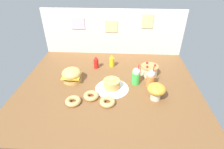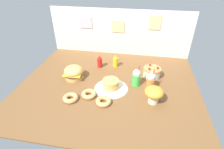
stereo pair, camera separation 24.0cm
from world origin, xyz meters
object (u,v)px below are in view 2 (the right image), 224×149
(orange_float_cup, at_px, (151,81))
(donut_pink_glaze, at_px, (70,98))
(donut_chocolate, at_px, (89,94))
(pancake_stack, at_px, (111,85))
(burger, at_px, (74,72))
(mushroom_stool, at_px, (154,93))
(mustard_bottle, at_px, (116,61))
(layer_cake, at_px, (152,73))
(donut_vanilla, at_px, (103,101))
(ketchup_bottle, at_px, (100,62))
(cream_soda_cup, at_px, (136,78))

(orange_float_cup, distance_m, donut_pink_glaze, 1.06)
(orange_float_cup, distance_m, donut_chocolate, 0.83)
(pancake_stack, bearing_deg, burger, 164.16)
(pancake_stack, bearing_deg, mushroom_stool, -17.92)
(mustard_bottle, bearing_deg, donut_pink_glaze, -114.23)
(layer_cake, height_order, donut_pink_glaze, layer_cake)
(mustard_bottle, xyz_separation_m, donut_vanilla, (0.00, -0.92, -0.06))
(mustard_bottle, bearing_deg, ketchup_bottle, -165.75)
(burger, distance_m, layer_cake, 1.15)
(donut_chocolate, bearing_deg, burger, 131.95)
(cream_soda_cup, xyz_separation_m, donut_chocolate, (-0.58, -0.35, -0.09))
(cream_soda_cup, height_order, mushroom_stool, cream_soda_cup)
(mustard_bottle, bearing_deg, pancake_stack, -86.65)
(pancake_stack, bearing_deg, donut_chocolate, -140.53)
(mustard_bottle, distance_m, orange_float_cup, 0.76)
(cream_soda_cup, xyz_separation_m, orange_float_cup, (0.19, -0.05, 0.00))
(cream_soda_cup, bearing_deg, donut_chocolate, -148.75)
(layer_cake, bearing_deg, burger, -169.03)
(ketchup_bottle, bearing_deg, donut_chocolate, -87.32)
(cream_soda_cup, height_order, donut_vanilla, cream_soda_cup)
(burger, height_order, orange_float_cup, orange_float_cup)
(burger, distance_m, donut_vanilla, 0.73)
(orange_float_cup, bearing_deg, donut_chocolate, -158.72)
(mushroom_stool, bearing_deg, donut_chocolate, -178.19)
(cream_soda_cup, bearing_deg, donut_vanilla, -128.72)
(layer_cake, height_order, orange_float_cup, orange_float_cup)
(pancake_stack, xyz_separation_m, mushroom_stool, (0.56, -0.18, 0.07))
(orange_float_cup, bearing_deg, cream_soda_cup, 165.38)
(burger, relative_size, donut_vanilla, 1.43)
(pancake_stack, bearing_deg, donut_vanilla, -96.44)
(mustard_bottle, bearing_deg, mushroom_stool, -53.08)
(donut_pink_glaze, height_order, donut_vanilla, same)
(burger, bearing_deg, mushroom_stool, -16.86)
(donut_chocolate, bearing_deg, ketchup_bottle, 92.68)
(pancake_stack, bearing_deg, mustard_bottle, 93.35)
(layer_cake, xyz_separation_m, donut_chocolate, (-0.79, -0.59, -0.05))
(donut_pink_glaze, bearing_deg, layer_cake, 35.19)
(orange_float_cup, bearing_deg, pancake_stack, -169.69)
(pancake_stack, distance_m, ketchup_bottle, 0.62)
(mustard_bottle, bearing_deg, orange_float_cup, -42.64)
(pancake_stack, height_order, donut_vanilla, pancake_stack)
(ketchup_bottle, bearing_deg, cream_soda_cup, -33.08)
(mustard_bottle, height_order, donut_vanilla, mustard_bottle)
(pancake_stack, distance_m, donut_vanilla, 0.31)
(donut_pink_glaze, height_order, mushroom_stool, mushroom_stool)
(donut_vanilla, bearing_deg, orange_float_cup, 35.89)
(orange_float_cup, bearing_deg, layer_cake, 85.72)
(donut_pink_glaze, xyz_separation_m, donut_vanilla, (0.42, 0.01, 0.00))
(donut_chocolate, height_order, donut_vanilla, same)
(mustard_bottle, relative_size, donut_chocolate, 1.08)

